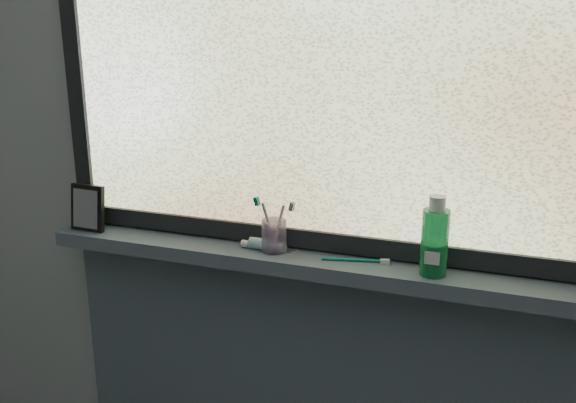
% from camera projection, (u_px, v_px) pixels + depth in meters
% --- Properties ---
extents(wall_back, '(3.00, 0.01, 2.50)m').
position_uv_depth(wall_back, '(343.00, 165.00, 1.65)').
color(wall_back, '#9EA3A8').
rests_on(wall_back, ground).
extents(windowsill, '(1.62, 0.14, 0.04)m').
position_uv_depth(windowsill, '(333.00, 266.00, 1.65)').
color(windowsill, '#4B5764').
rests_on(windowsill, wall_back).
extents(window_pane, '(1.50, 0.01, 1.00)m').
position_uv_depth(window_pane, '(344.00, 55.00, 1.55)').
color(window_pane, silver).
rests_on(window_pane, wall_back).
extents(frame_bottom, '(1.60, 0.03, 0.05)m').
position_uv_depth(frame_bottom, '(339.00, 242.00, 1.68)').
color(frame_bottom, black).
rests_on(frame_bottom, windowsill).
extents(frame_left, '(0.05, 0.03, 1.10)m').
position_uv_depth(frame_left, '(74.00, 48.00, 1.79)').
color(frame_left, black).
rests_on(frame_left, wall_back).
extents(vanity_mirror, '(0.11, 0.06, 0.13)m').
position_uv_depth(vanity_mirror, '(88.00, 208.00, 1.84)').
color(vanity_mirror, black).
rests_on(vanity_mirror, windowsill).
extents(toothpaste_tube, '(0.18, 0.05, 0.03)m').
position_uv_depth(toothpaste_tube, '(266.00, 244.00, 1.70)').
color(toothpaste_tube, white).
rests_on(toothpaste_tube, windowsill).
extents(toothbrush_cup, '(0.07, 0.07, 0.09)m').
position_uv_depth(toothbrush_cup, '(274.00, 236.00, 1.69)').
color(toothbrush_cup, '#B792C2').
rests_on(toothbrush_cup, windowsill).
extents(toothbrush_lying, '(0.19, 0.06, 0.01)m').
position_uv_depth(toothbrush_lying, '(351.00, 259.00, 1.63)').
color(toothbrush_lying, '#0D776B').
rests_on(toothbrush_lying, windowsill).
extents(mouthwash_bottle, '(0.08, 0.08, 0.16)m').
position_uv_depth(mouthwash_bottle, '(435.00, 236.00, 1.52)').
color(mouthwash_bottle, '#1E9D53').
rests_on(mouthwash_bottle, windowsill).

